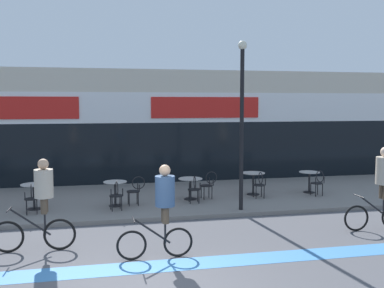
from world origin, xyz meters
TOP-DOWN VIEW (x-y plane):
  - sidewalk_slab at (0.00, 7.25)m, footprint 40.00×5.50m
  - storefront_facade at (0.00, 11.96)m, footprint 40.00×4.06m
  - bike_lane_stripe at (0.00, 1.08)m, footprint 36.00×0.70m
  - bistro_table_1 at (-2.62, 6.23)m, footprint 0.76×0.76m
  - bistro_table_2 at (-0.22, 6.16)m, footprint 0.72×0.72m
  - bistro_table_3 at (2.25, 6.62)m, footprint 0.79×0.79m
  - bistro_table_4 at (4.55, 6.91)m, footprint 0.80×0.80m
  - bistro_table_5 at (6.62, 6.82)m, footprint 0.73×0.73m
  - cafe_chair_1_near at (-2.61, 5.60)m, footprint 0.45×0.60m
  - cafe_chair_2_near at (-0.21, 5.53)m, footprint 0.44×0.59m
  - cafe_chair_2_side at (0.40, 6.16)m, footprint 0.58×0.42m
  - cafe_chair_3_near at (2.25, 5.99)m, footprint 0.43×0.59m
  - cafe_chair_3_side at (2.88, 6.63)m, footprint 0.59×0.44m
  - cafe_chair_4_near at (4.55, 6.29)m, footprint 0.42×0.58m
  - cafe_chair_5_near at (6.63, 6.20)m, footprint 0.45×0.60m
  - lamp_post at (3.43, 4.90)m, footprint 0.26×0.26m
  - cyclist_0 at (6.46, 2.46)m, footprint 1.73×0.51m
  - cyclist_1 at (-2.00, 2.57)m, footprint 1.83×0.49m
  - cyclist_2 at (0.57, 1.55)m, footprint 1.63×0.48m

SIDE VIEW (x-z plane):
  - bike_lane_stripe at x=0.00m, z-range 0.00..0.01m
  - sidewalk_slab at x=0.00m, z-range 0.00..0.12m
  - bistro_table_3 at x=2.25m, z-range 0.28..0.98m
  - cafe_chair_1_near at x=-2.61m, z-range 0.19..1.09m
  - cafe_chair_2_near at x=-0.21m, z-range 0.19..1.09m
  - cafe_chair_2_side at x=0.40m, z-range 0.19..1.09m
  - cafe_chair_3_near at x=2.25m, z-range 0.19..1.09m
  - cafe_chair_3_side at x=2.88m, z-range 0.19..1.09m
  - cafe_chair_4_near at x=4.55m, z-range 0.19..1.09m
  - cafe_chair_5_near at x=6.63m, z-range 0.19..1.09m
  - bistro_table_5 at x=6.62m, z-range 0.28..1.03m
  - bistro_table_2 at x=-0.22m, z-range 0.29..1.05m
  - bistro_table_1 at x=-2.62m, z-range 0.29..1.05m
  - bistro_table_4 at x=4.55m, z-range 0.29..1.06m
  - cyclist_1 at x=-2.00m, z-range 0.11..2.19m
  - cyclist_2 at x=0.57m, z-range 0.17..2.18m
  - cyclist_0 at x=6.46m, z-range 0.20..2.37m
  - storefront_facade at x=0.00m, z-range 0.00..4.63m
  - lamp_post at x=3.43m, z-range 0.52..5.49m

